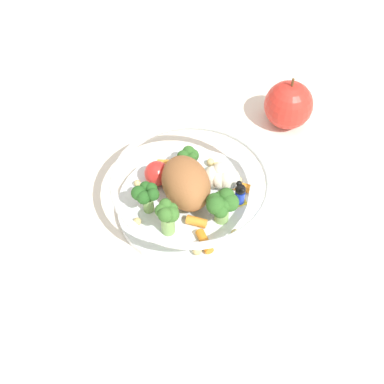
{
  "coord_description": "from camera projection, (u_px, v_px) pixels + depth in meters",
  "views": [
    {
      "loc": [
        0.42,
        0.12,
        0.56
      ],
      "look_at": [
        0.01,
        0.0,
        0.03
      ],
      "focal_mm": 50.87,
      "sensor_mm": 36.0,
      "label": 1
    }
  ],
  "objects": [
    {
      "name": "ground_plane",
      "position": [
        193.0,
        204.0,
        0.71
      ],
      "size": [
        2.4,
        2.4,
        0.0
      ],
      "primitive_type": "plane",
      "color": "silver"
    },
    {
      "name": "food_container",
      "position": [
        193.0,
        190.0,
        0.68
      ],
      "size": [
        0.2,
        0.2,
        0.07
      ],
      "color": "white",
      "rests_on": "ground_plane"
    },
    {
      "name": "loose_apple",
      "position": [
        289.0,
        105.0,
        0.78
      ],
      "size": [
        0.07,
        0.07,
        0.08
      ],
      "color": "red",
      "rests_on": "ground_plane"
    },
    {
      "name": "folded_napkin",
      "position": [
        31.0,
        265.0,
        0.65
      ],
      "size": [
        0.15,
        0.15,
        0.01
      ],
      "primitive_type": "cube",
      "rotation": [
        0.0,
        0.0,
        0.14
      ],
      "color": "silver",
      "rests_on": "ground_plane"
    }
  ]
}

